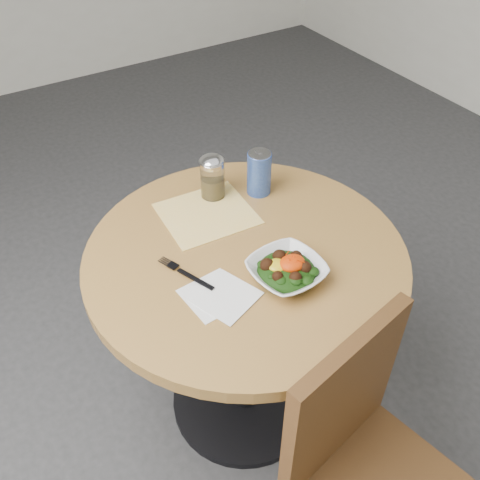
{
  "coord_description": "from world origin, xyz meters",
  "views": [
    {
      "loc": [
        -0.59,
        -0.92,
        1.75
      ],
      "look_at": [
        -0.02,
        -0.01,
        0.81
      ],
      "focal_mm": 40.0,
      "sensor_mm": 36.0,
      "label": 1
    }
  ],
  "objects_px": {
    "chair": "(364,460)",
    "beverage_can": "(259,173)",
    "salad_bowl": "(287,271)",
    "spice_shaker": "(212,177)"
  },
  "relations": [
    {
      "from": "chair",
      "to": "beverage_can",
      "type": "height_order",
      "value": "beverage_can"
    },
    {
      "from": "salad_bowl",
      "to": "spice_shaker",
      "type": "height_order",
      "value": "spice_shaker"
    },
    {
      "from": "salad_bowl",
      "to": "chair",
      "type": "bearing_deg",
      "value": -94.89
    },
    {
      "from": "chair",
      "to": "spice_shaker",
      "type": "relative_size",
      "value": 6.05
    },
    {
      "from": "chair",
      "to": "beverage_can",
      "type": "distance_m",
      "value": 0.85
    },
    {
      "from": "spice_shaker",
      "to": "beverage_can",
      "type": "height_order",
      "value": "same"
    },
    {
      "from": "salad_bowl",
      "to": "beverage_can",
      "type": "xyz_separation_m",
      "value": [
        0.15,
        0.36,
        0.04
      ]
    },
    {
      "from": "chair",
      "to": "salad_bowl",
      "type": "distance_m",
      "value": 0.5
    },
    {
      "from": "spice_shaker",
      "to": "beverage_can",
      "type": "relative_size",
      "value": 0.98
    },
    {
      "from": "chair",
      "to": "spice_shaker",
      "type": "height_order",
      "value": "spice_shaker"
    }
  ]
}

